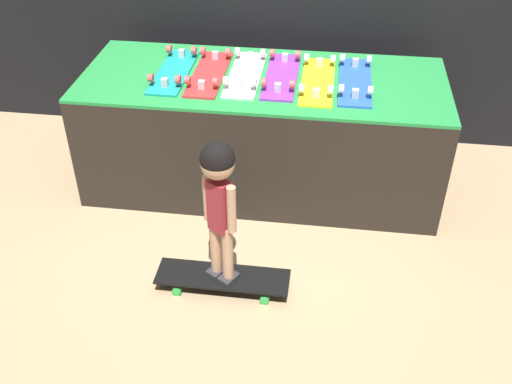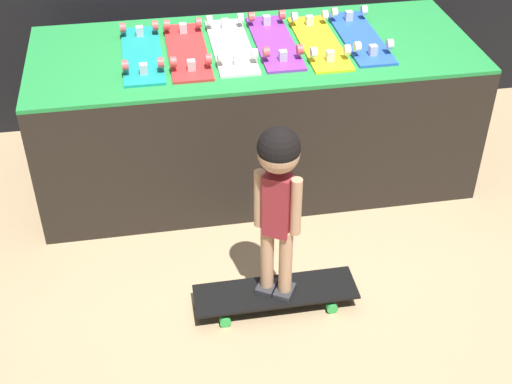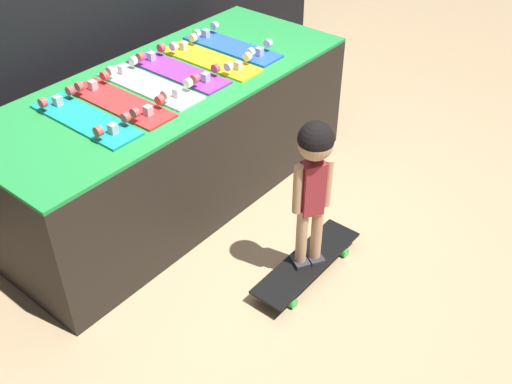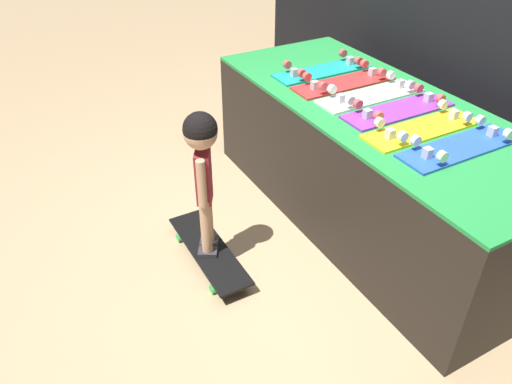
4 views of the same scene
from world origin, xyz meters
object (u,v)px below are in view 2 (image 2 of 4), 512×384
(skateboard_blue_on_rack, at_px, (360,36))
(skateboard_on_floor, at_px, (276,293))
(skateboard_purple_on_rack, at_px, (274,41))
(skateboard_yellow_on_rack, at_px, (319,41))
(skateboard_white_on_rack, at_px, (231,45))
(child, at_px, (278,183))
(skateboard_red_on_rack, at_px, (187,50))
(skateboard_teal_on_rack, at_px, (142,53))

(skateboard_blue_on_rack, height_order, skateboard_on_floor, skateboard_blue_on_rack)
(skateboard_purple_on_rack, xyz_separation_m, skateboard_yellow_on_rack, (0.23, -0.04, 0.00))
(skateboard_white_on_rack, bearing_deg, child, -88.44)
(skateboard_yellow_on_rack, distance_m, skateboard_on_floor, 1.38)
(skateboard_white_on_rack, height_order, skateboard_purple_on_rack, same)
(skateboard_blue_on_rack, xyz_separation_m, child, (-0.67, -1.11, -0.11))
(skateboard_yellow_on_rack, bearing_deg, skateboard_white_on_rack, 175.39)
(skateboard_red_on_rack, height_order, skateboard_purple_on_rack, same)
(skateboard_on_floor, bearing_deg, skateboard_purple_on_rack, 79.77)
(skateboard_purple_on_rack, height_order, skateboard_blue_on_rack, same)
(skateboard_red_on_rack, distance_m, skateboard_white_on_rack, 0.23)
(skateboard_purple_on_rack, bearing_deg, child, -100.23)
(skateboard_yellow_on_rack, bearing_deg, skateboard_purple_on_rack, 169.22)
(skateboard_yellow_on_rack, distance_m, skateboard_blue_on_rack, 0.24)
(skateboard_purple_on_rack, relative_size, skateboard_blue_on_rack, 1.00)
(skateboard_purple_on_rack, distance_m, skateboard_on_floor, 1.36)
(skateboard_teal_on_rack, bearing_deg, child, -65.63)
(skateboard_purple_on_rack, bearing_deg, skateboard_yellow_on_rack, -10.78)
(skateboard_red_on_rack, distance_m, skateboard_on_floor, 1.35)
(skateboard_red_on_rack, bearing_deg, skateboard_on_floor, -76.47)
(skateboard_yellow_on_rack, bearing_deg, child, -112.00)
(skateboard_purple_on_rack, height_order, skateboard_yellow_on_rack, same)
(skateboard_red_on_rack, distance_m, skateboard_purple_on_rack, 0.47)
(skateboard_purple_on_rack, bearing_deg, skateboard_blue_on_rack, -2.21)
(skateboard_on_floor, height_order, child, child)
(skateboard_teal_on_rack, height_order, skateboard_purple_on_rack, same)
(skateboard_white_on_rack, height_order, skateboard_yellow_on_rack, same)
(skateboard_teal_on_rack, bearing_deg, skateboard_red_on_rack, -0.27)
(skateboard_on_floor, bearing_deg, skateboard_blue_on_rack, 58.81)
(skateboard_red_on_rack, distance_m, child, 1.14)
(skateboard_white_on_rack, distance_m, skateboard_purple_on_rack, 0.23)
(skateboard_blue_on_rack, bearing_deg, child, -121.19)
(skateboard_on_floor, bearing_deg, child, 0.00)
(skateboard_red_on_rack, relative_size, skateboard_blue_on_rack, 1.00)
(skateboard_yellow_on_rack, relative_size, skateboard_blue_on_rack, 1.00)
(skateboard_teal_on_rack, relative_size, skateboard_on_floor, 0.90)
(skateboard_yellow_on_rack, height_order, skateboard_on_floor, skateboard_yellow_on_rack)
(skateboard_white_on_rack, xyz_separation_m, skateboard_purple_on_rack, (0.23, 0.01, 0.00))
(skateboard_yellow_on_rack, height_order, skateboard_blue_on_rack, same)
(skateboard_teal_on_rack, xyz_separation_m, skateboard_purple_on_rack, (0.70, 0.03, 0.00))
(skateboard_blue_on_rack, relative_size, child, 0.78)
(skateboard_red_on_rack, distance_m, skateboard_yellow_on_rack, 0.70)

